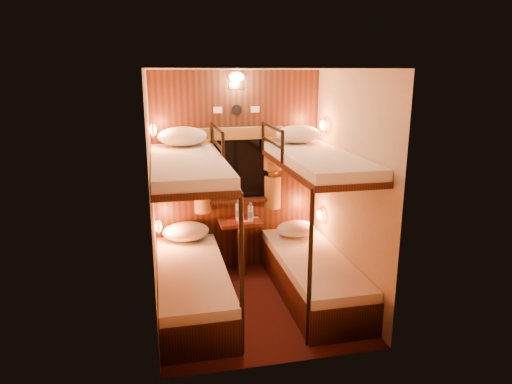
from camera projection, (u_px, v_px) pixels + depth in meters
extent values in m
plane|color=#37160F|center=(255.00, 304.00, 4.83)|extent=(2.10, 2.10, 0.00)
plane|color=silver|center=(255.00, 69.00, 4.21)|extent=(2.10, 2.10, 0.00)
plane|color=#C6B293|center=(237.00, 172.00, 5.51)|extent=(2.40, 0.00, 2.40)
plane|color=#C6B293|center=(284.00, 229.00, 3.53)|extent=(2.40, 0.00, 2.40)
plane|color=#C6B293|center=(152.00, 200.00, 4.31)|extent=(0.00, 2.40, 2.40)
plane|color=#C6B293|center=(349.00, 189.00, 4.73)|extent=(0.00, 2.40, 2.40)
cube|color=black|center=(237.00, 173.00, 5.50)|extent=(2.00, 0.03, 2.40)
cube|color=black|center=(193.00, 292.00, 4.71)|extent=(0.70, 1.90, 0.35)
cube|color=white|center=(192.00, 272.00, 4.65)|extent=(0.68, 1.88, 0.10)
cube|color=black|center=(188.00, 171.00, 4.39)|extent=(0.70, 1.90, 0.06)
cube|color=white|center=(188.00, 163.00, 4.37)|extent=(0.68, 1.88, 0.10)
cylinder|color=black|center=(241.00, 277.00, 3.79)|extent=(0.04, 0.04, 1.45)
cylinder|color=black|center=(212.00, 138.00, 5.24)|extent=(0.04, 0.04, 0.32)
cylinder|color=black|center=(223.00, 150.00, 4.44)|extent=(0.04, 0.04, 0.32)
cylinder|color=black|center=(217.00, 128.00, 4.80)|extent=(0.04, 0.85, 0.04)
cylinder|color=black|center=(217.00, 144.00, 4.84)|extent=(0.03, 0.85, 0.03)
cube|color=black|center=(312.00, 280.00, 4.98)|extent=(0.70, 1.90, 0.35)
cube|color=white|center=(313.00, 261.00, 4.92)|extent=(0.68, 1.88, 0.10)
cube|color=black|center=(316.00, 165.00, 4.66)|extent=(0.70, 1.90, 0.06)
cube|color=white|center=(316.00, 158.00, 4.64)|extent=(0.68, 1.88, 0.10)
cylinder|color=black|center=(310.00, 270.00, 3.92)|extent=(0.04, 0.04, 1.45)
cylinder|color=black|center=(263.00, 136.00, 5.37)|extent=(0.04, 0.04, 0.32)
cylinder|color=black|center=(282.00, 148.00, 4.56)|extent=(0.04, 0.04, 0.32)
cylinder|color=black|center=(272.00, 127.00, 4.92)|extent=(0.04, 0.85, 0.04)
cylinder|color=black|center=(272.00, 142.00, 4.97)|extent=(0.03, 0.85, 0.03)
cube|color=black|center=(237.00, 169.00, 5.46)|extent=(0.98, 0.02, 0.78)
cube|color=black|center=(237.00, 169.00, 5.46)|extent=(0.90, 0.01, 0.70)
cube|color=black|center=(238.00, 200.00, 5.52)|extent=(1.00, 0.12, 0.04)
cube|color=olive|center=(237.00, 133.00, 5.32)|extent=(1.10, 0.06, 0.14)
cylinder|color=olive|center=(201.00, 156.00, 5.29)|extent=(0.22, 0.22, 0.40)
cylinder|color=olive|center=(202.00, 175.00, 5.35)|extent=(0.11, 0.11, 0.12)
cylinder|color=olive|center=(203.00, 196.00, 5.41)|extent=(0.20, 0.20, 0.40)
torus|color=#BD8037|center=(202.00, 175.00, 5.35)|extent=(0.14, 0.14, 0.02)
cylinder|color=olive|center=(273.00, 153.00, 5.47)|extent=(0.22, 0.22, 0.40)
cylinder|color=olive|center=(273.00, 172.00, 5.52)|extent=(0.11, 0.11, 0.12)
cylinder|color=olive|center=(273.00, 192.00, 5.59)|extent=(0.20, 0.20, 0.40)
torus|color=#BD8037|center=(273.00, 172.00, 5.52)|extent=(0.14, 0.14, 0.02)
cylinder|color=black|center=(237.00, 110.00, 5.29)|extent=(0.12, 0.02, 0.12)
cube|color=silver|center=(218.00, 110.00, 5.24)|extent=(0.10, 0.01, 0.07)
cube|color=silver|center=(255.00, 109.00, 5.33)|extent=(0.10, 0.01, 0.07)
cube|color=#BD8037|center=(236.00, 86.00, 5.22)|extent=(0.18, 0.01, 0.08)
ellipsoid|color=#FFCC8C|center=(237.00, 77.00, 5.17)|extent=(0.18, 0.09, 0.11)
ellipsoid|color=orange|center=(158.00, 226.00, 5.11)|extent=(0.08, 0.20, 0.13)
torus|color=#BD8037|center=(158.00, 226.00, 5.11)|extent=(0.02, 0.17, 0.17)
ellipsoid|color=orange|center=(153.00, 130.00, 4.83)|extent=(0.08, 0.20, 0.13)
torus|color=#BD8037|center=(153.00, 130.00, 4.83)|extent=(0.02, 0.17, 0.17)
ellipsoid|color=orange|center=(320.00, 215.00, 5.51)|extent=(0.08, 0.20, 0.13)
torus|color=#BD8037|center=(320.00, 215.00, 5.51)|extent=(0.02, 0.17, 0.17)
ellipsoid|color=orange|center=(324.00, 125.00, 5.23)|extent=(0.08, 0.20, 0.13)
torus|color=#BD8037|center=(324.00, 125.00, 5.23)|extent=(0.02, 0.17, 0.17)
cube|color=#511D12|center=(240.00, 222.00, 5.47)|extent=(0.50, 0.34, 0.04)
cube|color=black|center=(240.00, 247.00, 5.55)|extent=(0.08, 0.30, 0.61)
cube|color=maroon|center=(240.00, 220.00, 5.46)|extent=(0.30, 0.34, 0.01)
cylinder|color=#99BFE5|center=(239.00, 212.00, 5.43)|extent=(0.07, 0.07, 0.22)
cylinder|color=#3C6AB6|center=(239.00, 213.00, 5.43)|extent=(0.07, 0.07, 0.08)
cylinder|color=#3C6AB6|center=(238.00, 201.00, 5.40)|extent=(0.04, 0.04, 0.03)
cylinder|color=#99BFE5|center=(250.00, 214.00, 5.40)|extent=(0.06, 0.06, 0.20)
cylinder|color=#3C6AB6|center=(250.00, 214.00, 5.40)|extent=(0.07, 0.07, 0.07)
cylinder|color=#3C6AB6|center=(250.00, 204.00, 5.37)|extent=(0.04, 0.04, 0.03)
cube|color=silver|center=(246.00, 221.00, 5.42)|extent=(0.08, 0.06, 0.01)
cube|color=silver|center=(255.00, 217.00, 5.57)|extent=(0.08, 0.06, 0.01)
ellipsoid|color=silver|center=(186.00, 231.00, 5.34)|extent=(0.55, 0.39, 0.21)
ellipsoid|color=silver|center=(296.00, 229.00, 5.48)|extent=(0.47, 0.34, 0.19)
ellipsoid|color=silver|center=(182.00, 136.00, 4.98)|extent=(0.54, 0.38, 0.21)
ellipsoid|color=silver|center=(298.00, 134.00, 5.19)|extent=(0.52, 0.37, 0.20)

